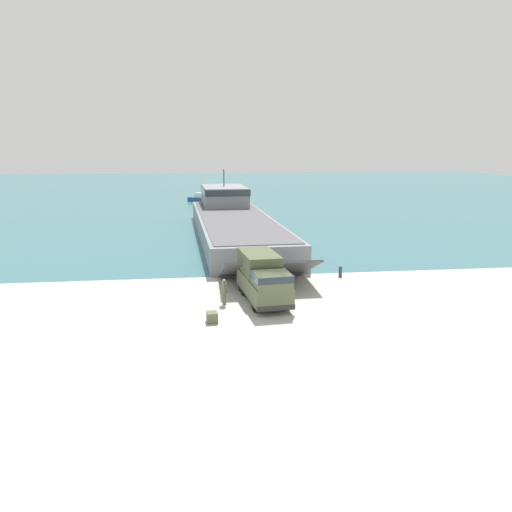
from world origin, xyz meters
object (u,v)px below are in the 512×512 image
at_px(soldier_on_ramp, 224,290).
at_px(cargo_crate, 212,317).
at_px(moored_boat_a, 201,199).
at_px(mooring_bollard, 340,271).
at_px(landing_craft, 232,219).
at_px(military_truck, 263,278).

relative_size(soldier_on_ramp, cargo_crate, 2.34).
height_order(moored_boat_a, cargo_crate, moored_boat_a).
bearing_deg(mooring_bollard, cargo_crate, -138.42).
distance_m(landing_craft, mooring_bollard, 23.59).
xyz_separation_m(military_truck, soldier_on_ramp, (-2.73, -0.63, -0.59)).
relative_size(soldier_on_ramp, mooring_bollard, 1.96).
xyz_separation_m(landing_craft, mooring_bollard, (7.12, -22.45, -1.33)).
bearing_deg(landing_craft, mooring_bollard, -74.34).
relative_size(mooring_bollard, cargo_crate, 1.20).
height_order(landing_craft, moored_boat_a, landing_craft).
bearing_deg(landing_craft, cargo_crate, -98.71).
bearing_deg(mooring_bollard, soldier_on_ramp, -147.85).
xyz_separation_m(moored_boat_a, mooring_bollard, (10.22, -61.36, -0.09)).
bearing_deg(mooring_bollard, landing_craft, 107.60).
bearing_deg(soldier_on_ramp, military_truck, -12.30).
xyz_separation_m(soldier_on_ramp, moored_boat_a, (-0.24, 67.63, -0.46)).
distance_m(moored_boat_a, cargo_crate, 71.08).
bearing_deg(moored_boat_a, landing_craft, 43.83).
distance_m(soldier_on_ramp, mooring_bollard, 11.80).
xyz_separation_m(landing_craft, military_truck, (-0.12, -28.09, -0.19)).
relative_size(soldier_on_ramp, moored_boat_a, 0.32).
bearing_deg(cargo_crate, landing_craft, 83.22).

